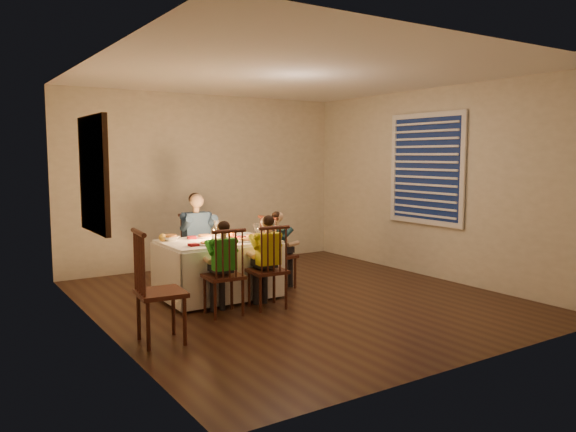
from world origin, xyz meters
TOP-DOWN VIEW (x-y plane):
  - ground at (0.00, 0.00)m, footprint 5.00×5.00m
  - wall_left at (-2.25, 0.00)m, footprint 0.02×5.00m
  - wall_right at (2.25, 0.00)m, footprint 0.02×5.00m
  - wall_back at (0.00, 2.50)m, footprint 4.50×0.02m
  - ceiling at (0.00, 0.00)m, footprint 5.00×5.00m
  - dining_table at (-0.75, 0.57)m, footprint 1.33×0.96m
  - chair_adult at (-0.70, 1.27)m, footprint 0.39×0.37m
  - chair_near_left at (-1.03, -0.13)m, footprint 0.41×0.39m
  - chair_near_right at (-0.50, -0.15)m, footprint 0.41×0.40m
  - chair_end at (0.10, 0.57)m, footprint 0.42×0.43m
  - chair_extra at (-1.90, -0.63)m, footprint 0.44×0.46m
  - adult at (-0.70, 1.27)m, footprint 0.44×0.40m
  - child_green at (-1.03, -0.13)m, footprint 0.34×0.31m
  - child_yellow at (-0.50, -0.15)m, footprint 0.36×0.33m
  - child_teal at (0.10, 0.57)m, footprint 0.32×0.34m
  - setting_adult at (-0.78, 0.84)m, footprint 0.26×0.26m
  - setting_green at (-0.98, 0.33)m, footprint 0.26×0.26m
  - setting_yellow at (-0.51, 0.32)m, footprint 0.26×0.26m
  - setting_teal at (-0.28, 0.54)m, footprint 0.26×0.26m
  - candle_left at (-0.80, 0.57)m, footprint 0.06×0.06m
  - candle_right at (-0.66, 0.57)m, footprint 0.06×0.06m
  - squash at (-1.33, 0.84)m, footprint 0.09×0.09m
  - orange_fruit at (-0.55, 0.61)m, footprint 0.08×0.08m
  - serving_bowl at (-1.23, 0.86)m, footprint 0.27×0.27m
  - wall_mirror at (-2.22, 0.30)m, footprint 0.06×0.95m
  - window_blinds at (2.21, 0.10)m, footprint 0.07×1.34m

SIDE VIEW (x-z plane):
  - ground at x=0.00m, z-range 0.00..0.00m
  - chair_adult at x=-0.70m, z-range -0.47..0.47m
  - chair_near_left at x=-1.03m, z-range -0.47..0.47m
  - chair_near_right at x=-0.50m, z-range -0.47..0.47m
  - chair_end at x=0.10m, z-range -0.47..0.47m
  - chair_extra at x=-1.90m, z-range -0.52..0.52m
  - adult at x=-0.70m, z-range -0.60..0.60m
  - child_green at x=-1.03m, z-range -0.50..0.50m
  - child_yellow at x=-0.50m, z-range -0.52..0.52m
  - child_teal at x=0.10m, z-range -0.49..0.49m
  - dining_table at x=-0.75m, z-range 0.16..0.82m
  - setting_adult at x=-0.78m, z-range 0.69..0.71m
  - setting_green at x=-0.98m, z-range 0.69..0.71m
  - setting_yellow at x=-0.51m, z-range 0.69..0.71m
  - setting_teal at x=-0.28m, z-range 0.69..0.71m
  - serving_bowl at x=-1.23m, z-range 0.69..0.74m
  - orange_fruit at x=-0.55m, z-range 0.69..0.77m
  - squash at x=-1.33m, z-range 0.69..0.78m
  - candle_left at x=-0.80m, z-range 0.69..0.79m
  - candle_right at x=-0.66m, z-range 0.69..0.79m
  - wall_left at x=-2.25m, z-range 0.00..2.60m
  - wall_right at x=2.25m, z-range 0.00..2.60m
  - wall_back at x=0.00m, z-range 0.00..2.60m
  - wall_mirror at x=-2.22m, z-range 0.92..2.08m
  - window_blinds at x=2.21m, z-range 0.73..2.27m
  - ceiling at x=0.00m, z-range 2.60..2.60m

